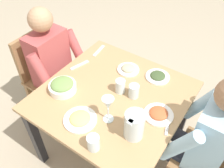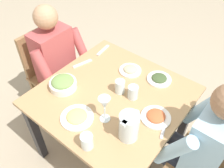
{
  "view_description": "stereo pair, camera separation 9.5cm",
  "coord_description": "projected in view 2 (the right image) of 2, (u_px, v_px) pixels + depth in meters",
  "views": [
    {
      "loc": [
        -0.96,
        -0.65,
        1.94
      ],
      "look_at": [
        0.05,
        0.04,
        0.76
      ],
      "focal_mm": 38.01,
      "sensor_mm": 36.0,
      "label": 1
    },
    {
      "loc": [
        -0.9,
        -0.72,
        1.94
      ],
      "look_at": [
        0.05,
        0.04,
        0.76
      ],
      "focal_mm": 38.01,
      "sensor_mm": 36.0,
      "label": 2
    }
  ],
  "objects": [
    {
      "name": "wine_glass",
      "position": [
        104.0,
        104.0,
        1.43
      ],
      "size": [
        0.08,
        0.08,
        0.2
      ],
      "color": "silver",
      "rests_on": "dining_table"
    },
    {
      "name": "plate_rice_curry",
      "position": [
        156.0,
        116.0,
        1.52
      ],
      "size": [
        0.2,
        0.2,
        0.04
      ],
      "color": "white",
      "rests_on": "dining_table"
    },
    {
      "name": "plate_fries",
      "position": [
        77.0,
        117.0,
        1.52
      ],
      "size": [
        0.22,
        0.22,
        0.04
      ],
      "color": "white",
      "rests_on": "dining_table"
    },
    {
      "name": "fork_far",
      "position": [
        103.0,
        50.0,
        2.06
      ],
      "size": [
        0.17,
        0.05,
        0.01
      ],
      "primitive_type": "cube",
      "rotation": [
        0.0,
        0.0,
        0.13
      ],
      "color": "silver",
      "rests_on": "dining_table"
    },
    {
      "name": "plate_beans",
      "position": [
        130.0,
        70.0,
        1.86
      ],
      "size": [
        0.17,
        0.17,
        0.04
      ],
      "color": "white",
      "rests_on": "dining_table"
    },
    {
      "name": "water_glass_center",
      "position": [
        87.0,
        141.0,
        1.35
      ],
      "size": [
        0.07,
        0.07,
        0.1
      ],
      "primitive_type": "cylinder",
      "color": "silver",
      "rests_on": "dining_table"
    },
    {
      "name": "chair_far",
      "position": [
        50.0,
        69.0,
        2.24
      ],
      "size": [
        0.4,
        0.4,
        0.86
      ],
      "color": "#997047",
      "rests_on": "ground_plane"
    },
    {
      "name": "dining_table",
      "position": [
        112.0,
        104.0,
        1.76
      ],
      "size": [
        0.99,
        0.99,
        0.71
      ],
      "color": "tan",
      "rests_on": "ground_plane"
    },
    {
      "name": "fork_near",
      "position": [
        82.0,
        64.0,
        1.93
      ],
      "size": [
        0.17,
        0.07,
        0.01
      ],
      "primitive_type": "cube",
      "rotation": [
        0.0,
        0.0,
        -0.29
      ],
      "color": "silver",
      "rests_on": "dining_table"
    },
    {
      "name": "water_glass_by_pitcher",
      "position": [
        120.0,
        87.0,
        1.67
      ],
      "size": [
        0.07,
        0.07,
        0.1
      ],
      "primitive_type": "cylinder",
      "color": "silver",
      "rests_on": "dining_table"
    },
    {
      "name": "water_glass_near_left",
      "position": [
        133.0,
        92.0,
        1.63
      ],
      "size": [
        0.07,
        0.07,
        0.1
      ],
      "primitive_type": "cylinder",
      "color": "silver",
      "rests_on": "dining_table"
    },
    {
      "name": "plate_dolmas",
      "position": [
        159.0,
        79.0,
        1.78
      ],
      "size": [
        0.18,
        0.18,
        0.04
      ],
      "color": "white",
      "rests_on": "dining_table"
    },
    {
      "name": "water_pitcher",
      "position": [
        129.0,
        126.0,
        1.37
      ],
      "size": [
        0.16,
        0.12,
        0.19
      ],
      "color": "silver",
      "rests_on": "dining_table"
    },
    {
      "name": "ground_plane",
      "position": [
        112.0,
        147.0,
        2.18
      ],
      "size": [
        8.0,
        8.0,
        0.0
      ],
      "primitive_type": "plane",
      "color": "tan"
    },
    {
      "name": "diner_near",
      "position": [
        193.0,
        140.0,
        1.51
      ],
      "size": [
        0.48,
        0.53,
        1.15
      ],
      "color": "#9EC6E0",
      "rests_on": "ground_plane"
    },
    {
      "name": "diner_far",
      "position": [
        62.0,
        66.0,
        2.05
      ],
      "size": [
        0.48,
        0.53,
        1.15
      ],
      "color": "#B24C4C",
      "rests_on": "ground_plane"
    },
    {
      "name": "salad_bowl",
      "position": [
        63.0,
        83.0,
        1.71
      ],
      "size": [
        0.2,
        0.2,
        0.09
      ],
      "color": "white",
      "rests_on": "dining_table"
    },
    {
      "name": "knife_near",
      "position": [
        164.0,
        127.0,
        1.48
      ],
      "size": [
        0.18,
        0.07,
        0.01
      ],
      "primitive_type": "cube",
      "rotation": [
        0.0,
        0.0,
        0.32
      ],
      "color": "silver",
      "rests_on": "dining_table"
    }
  ]
}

